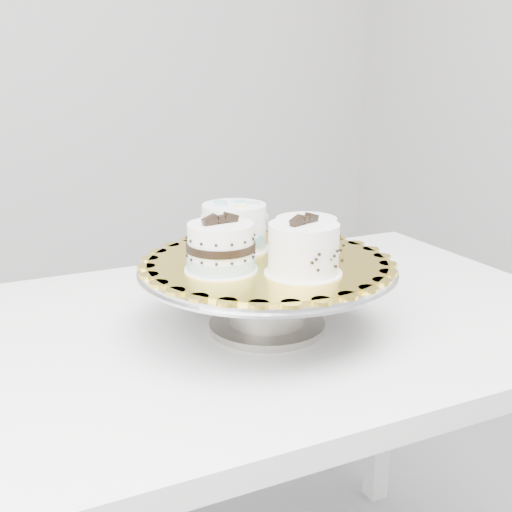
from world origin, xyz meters
TOP-DOWN VIEW (x-y plane):
  - table at (-0.05, 0.08)m, footprint 1.23×0.91m
  - cake_stand at (-0.07, 0.03)m, footprint 0.41×0.41m
  - cake_board at (-0.07, 0.03)m, footprint 0.43×0.43m
  - cake_swirl at (-0.07, -0.06)m, footprint 0.12×0.12m
  - cake_banded at (-0.16, 0.02)m, footprint 0.11×0.11m
  - cake_dots at (-0.08, 0.11)m, footprint 0.13×0.13m
  - cake_ribbon at (0.01, 0.03)m, footprint 0.12×0.12m

SIDE VIEW (x-z plane):
  - table at x=-0.05m, z-range 0.29..1.04m
  - cake_stand at x=-0.07m, z-range 0.77..0.88m
  - cake_board at x=-0.07m, z-range 0.86..0.87m
  - cake_ribbon at x=0.01m, z-range 0.86..0.92m
  - cake_banded at x=-0.16m, z-range 0.86..0.95m
  - cake_swirl at x=-0.07m, z-range 0.86..0.95m
  - cake_dots at x=-0.08m, z-range 0.87..0.95m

